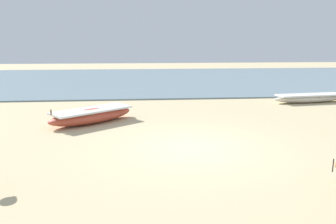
% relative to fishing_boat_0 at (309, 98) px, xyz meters
% --- Properties ---
extents(ground, '(80.00, 80.00, 0.00)m').
position_rel_fishing_boat_0_xyz_m(ground, '(-7.41, -7.07, -0.24)').
color(ground, '#CCB789').
extents(sea_water, '(60.00, 20.00, 0.08)m').
position_rel_fishing_boat_0_xyz_m(sea_water, '(-7.41, 11.46, -0.20)').
color(sea_water, slate).
rests_on(sea_water, ground).
extents(fishing_boat_0, '(4.16, 1.38, 0.63)m').
position_rel_fishing_boat_0_xyz_m(fishing_boat_0, '(0.00, 0.00, 0.00)').
color(fishing_boat_0, beige).
rests_on(fishing_boat_0, ground).
extents(fishing_boat_3, '(3.52, 3.10, 0.76)m').
position_rel_fishing_boat_0_xyz_m(fishing_boat_3, '(-10.81, -3.56, 0.07)').
color(fishing_boat_3, '#B74733').
rests_on(fishing_boat_3, ground).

